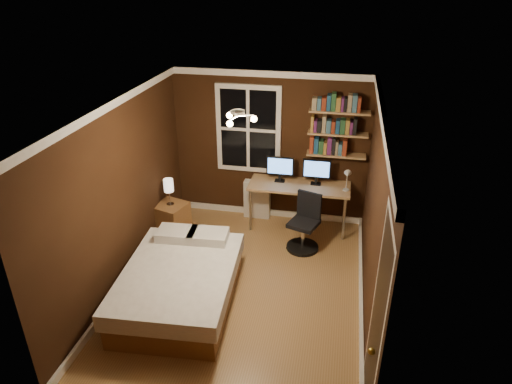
% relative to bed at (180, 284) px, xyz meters
% --- Properties ---
extents(floor, '(4.20, 4.20, 0.00)m').
position_rel_bed_xyz_m(floor, '(0.72, 0.42, -0.28)').
color(floor, olive).
rests_on(floor, ground).
extents(wall_back, '(3.20, 0.04, 2.50)m').
position_rel_bed_xyz_m(wall_back, '(0.72, 2.52, 0.97)').
color(wall_back, black).
rests_on(wall_back, ground).
extents(wall_left, '(0.04, 4.20, 2.50)m').
position_rel_bed_xyz_m(wall_left, '(-0.88, 0.42, 0.97)').
color(wall_left, black).
rests_on(wall_left, ground).
extents(wall_right, '(0.04, 4.20, 2.50)m').
position_rel_bed_xyz_m(wall_right, '(2.32, 0.42, 0.97)').
color(wall_right, black).
rests_on(wall_right, ground).
extents(ceiling, '(3.20, 4.20, 0.02)m').
position_rel_bed_xyz_m(ceiling, '(0.72, 0.42, 2.22)').
color(ceiling, white).
rests_on(ceiling, wall_back).
extents(window, '(1.06, 0.06, 1.46)m').
position_rel_bed_xyz_m(window, '(0.37, 2.48, 1.27)').
color(window, white).
rests_on(window, wall_back).
extents(door, '(0.03, 0.82, 2.05)m').
position_rel_bed_xyz_m(door, '(2.31, -1.13, 0.75)').
color(door, black).
rests_on(door, ground).
extents(door_knob, '(0.06, 0.06, 0.06)m').
position_rel_bed_xyz_m(door_knob, '(2.27, -1.43, 0.72)').
color(door_knob, gold).
rests_on(door_knob, door).
extents(ceiling_fixture, '(0.44, 0.44, 0.18)m').
position_rel_bed_xyz_m(ceiling_fixture, '(0.72, 0.32, 2.12)').
color(ceiling_fixture, beige).
rests_on(ceiling_fixture, ceiling).
extents(bookshelf_lower, '(0.92, 0.22, 0.03)m').
position_rel_bed_xyz_m(bookshelf_lower, '(1.80, 2.40, 0.97)').
color(bookshelf_lower, tan).
rests_on(bookshelf_lower, wall_back).
extents(books_row_lower, '(0.54, 0.16, 0.23)m').
position_rel_bed_xyz_m(books_row_lower, '(1.80, 2.40, 1.10)').
color(books_row_lower, maroon).
rests_on(books_row_lower, bookshelf_lower).
extents(bookshelf_middle, '(0.92, 0.22, 0.03)m').
position_rel_bed_xyz_m(bookshelf_middle, '(1.80, 2.40, 1.32)').
color(bookshelf_middle, tan).
rests_on(bookshelf_middle, wall_back).
extents(books_row_middle, '(0.66, 0.16, 0.23)m').
position_rel_bed_xyz_m(books_row_middle, '(1.80, 2.40, 1.45)').
color(books_row_middle, navy).
rests_on(books_row_middle, bookshelf_middle).
extents(bookshelf_upper, '(0.92, 0.22, 0.03)m').
position_rel_bed_xyz_m(bookshelf_upper, '(1.80, 2.40, 1.67)').
color(bookshelf_upper, tan).
rests_on(bookshelf_upper, wall_back).
extents(books_row_upper, '(0.66, 0.16, 0.23)m').
position_rel_bed_xyz_m(books_row_upper, '(1.80, 2.40, 1.80)').
color(books_row_upper, '#22512D').
rests_on(books_row_upper, bookshelf_upper).
extents(bed, '(1.49, 1.99, 0.65)m').
position_rel_bed_xyz_m(bed, '(0.00, 0.00, 0.00)').
color(bed, brown).
rests_on(bed, ground).
extents(nightstand, '(0.56, 0.56, 0.57)m').
position_rel_bed_xyz_m(nightstand, '(-0.68, 1.51, 0.01)').
color(nightstand, brown).
rests_on(nightstand, ground).
extents(bedside_lamp, '(0.15, 0.15, 0.44)m').
position_rel_bed_xyz_m(bedside_lamp, '(-0.68, 1.51, 0.51)').
color(bedside_lamp, silver).
rests_on(bedside_lamp, nightstand).
extents(radiator, '(0.45, 0.16, 0.67)m').
position_rel_bed_xyz_m(radiator, '(0.53, 2.40, 0.06)').
color(radiator, silver).
rests_on(radiator, ground).
extents(desk, '(1.62, 0.61, 0.77)m').
position_rel_bed_xyz_m(desk, '(1.26, 2.19, 0.43)').
color(desk, tan).
rests_on(desk, ground).
extents(monitor_left, '(0.45, 0.12, 0.42)m').
position_rel_bed_xyz_m(monitor_left, '(0.93, 2.28, 0.70)').
color(monitor_left, black).
rests_on(monitor_left, desk).
extents(monitor_right, '(0.45, 0.12, 0.42)m').
position_rel_bed_xyz_m(monitor_right, '(1.52, 2.28, 0.70)').
color(monitor_right, black).
rests_on(monitor_right, desk).
extents(desk_lamp, '(0.14, 0.32, 0.44)m').
position_rel_bed_xyz_m(desk_lamp, '(2.00, 2.06, 0.71)').
color(desk_lamp, silver).
rests_on(desk_lamp, desk).
extents(office_chair, '(0.51, 0.51, 0.89)m').
position_rel_bed_xyz_m(office_chair, '(1.43, 1.58, 0.05)').
color(office_chair, black).
rests_on(office_chair, ground).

